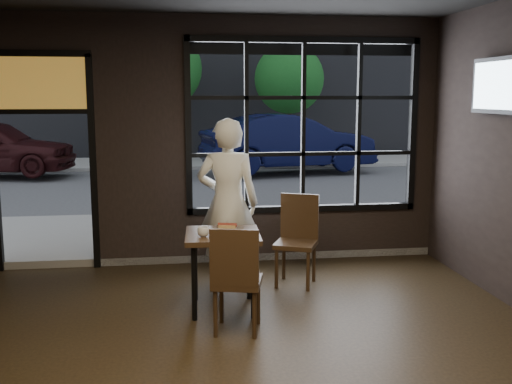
{
  "coord_description": "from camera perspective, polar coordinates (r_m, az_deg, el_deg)",
  "views": [
    {
      "loc": [
        -0.47,
        -4.22,
        2.2
      ],
      "look_at": [
        0.4,
        2.2,
        1.15
      ],
      "focal_mm": 42.0,
      "sensor_mm": 36.0,
      "label": 1
    }
  ],
  "objects": [
    {
      "name": "street_asphalt",
      "position": [
        28.31,
        -6.75,
        4.68
      ],
      "size": [
        60.0,
        41.0,
        0.04
      ],
      "primitive_type": "cube",
      "color": "#545456",
      "rests_on": "ground"
    },
    {
      "name": "navy_car",
      "position": [
        16.74,
        3.09,
        4.73
      ],
      "size": [
        5.02,
        2.55,
        1.58
      ],
      "primitive_type": "imported",
      "rotation": [
        0.0,
        0.0,
        1.76
      ],
      "color": "black",
      "rests_on": "street_asphalt"
    },
    {
      "name": "cafe_table",
      "position": [
        6.23,
        -3.16,
        -7.53
      ],
      "size": [
        0.79,
        0.79,
        0.81
      ],
      "primitive_type": "cube",
      "rotation": [
        0.0,
        0.0,
        -0.05
      ],
      "color": "#322113",
      "rests_on": "floor"
    },
    {
      "name": "tree_right",
      "position": [
        19.65,
        3.17,
        10.68
      ],
      "size": [
        2.25,
        2.25,
        3.83
      ],
      "color": "#332114",
      "rests_on": "street_asphalt"
    },
    {
      "name": "man",
      "position": [
        6.88,
        -2.7,
        -1.05
      ],
      "size": [
        0.79,
        0.6,
        1.95
      ],
      "primitive_type": "imported",
      "rotation": [
        0.0,
        0.0,
        2.94
      ],
      "color": "silver",
      "rests_on": "floor"
    },
    {
      "name": "window_frame",
      "position": [
        7.9,
        4.52,
        6.29
      ],
      "size": [
        3.06,
        0.12,
        2.28
      ],
      "primitive_type": "cube",
      "color": "black",
      "rests_on": "ground"
    },
    {
      "name": "cup",
      "position": [
        5.98,
        -5.04,
        -3.79
      ],
      "size": [
        0.14,
        0.14,
        0.1
      ],
      "primitive_type": "imported",
      "rotation": [
        0.0,
        0.0,
        0.19
      ],
      "color": "silver",
      "rests_on": "cafe_table"
    },
    {
      "name": "hotdog",
      "position": [
        6.27,
        -2.73,
        -3.33
      ],
      "size": [
        0.21,
        0.13,
        0.06
      ],
      "primitive_type": null,
      "rotation": [
        0.0,
        0.0,
        -0.29
      ],
      "color": "tan",
      "rests_on": "cafe_table"
    },
    {
      "name": "chair_near",
      "position": [
        5.64,
        -1.8,
        -8.2
      ],
      "size": [
        0.53,
        0.53,
        1.02
      ],
      "primitive_type": "cube",
      "rotation": [
        0.0,
        0.0,
        2.91
      ],
      "color": "#322113",
      "rests_on": "floor"
    },
    {
      "name": "chair_window",
      "position": [
        6.98,
        3.81,
        -4.69
      ],
      "size": [
        0.6,
        0.6,
        1.05
      ],
      "primitive_type": "cube",
      "rotation": [
        0.0,
        0.0,
        -0.41
      ],
      "color": "#322113",
      "rests_on": "floor"
    },
    {
      "name": "tree_left",
      "position": [
        19.28,
        -8.95,
        11.51
      ],
      "size": [
        2.5,
        2.5,
        4.26
      ],
      "color": "#332114",
      "rests_on": "street_asphalt"
    },
    {
      "name": "tv",
      "position": [
        6.89,
        22.16,
        9.38
      ],
      "size": [
        0.11,
        1.01,
        0.59
      ],
      "primitive_type": "cube",
      "color": "black",
      "rests_on": "wall_right"
    },
    {
      "name": "stained_transom",
      "position": [
        7.89,
        -19.94,
        9.76
      ],
      "size": [
        1.2,
        0.06,
        0.7
      ],
      "primitive_type": "cube",
      "color": "orange",
      "rests_on": "ground"
    }
  ]
}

